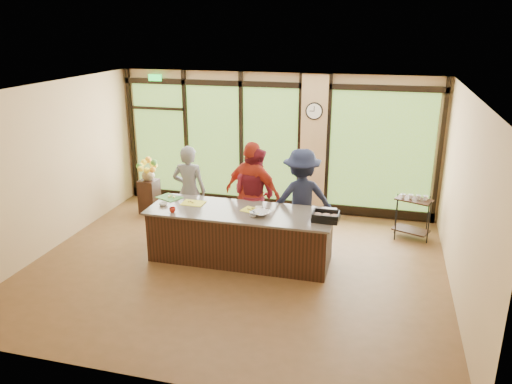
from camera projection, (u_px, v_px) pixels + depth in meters
The scene contains 25 objects.
floor at pixel (236, 266), 8.57m from camera, with size 7.00×7.00×0.00m, color brown.
ceiling at pixel (233, 90), 7.61m from camera, with size 7.00×7.00×0.00m, color silver.
back_wall at pixel (275, 143), 10.84m from camera, with size 7.00×7.00×0.00m, color tan.
left_wall at pixel (48, 168), 8.93m from camera, with size 6.00×6.00×0.00m, color tan.
right_wall at pixel (465, 202), 7.25m from camera, with size 6.00×6.00×0.00m, color tan.
window_wall at pixel (282, 148), 10.79m from camera, with size 6.90×0.12×3.00m.
island_base at pixel (241, 236), 8.71m from camera, with size 3.10×1.00×0.88m, color black.
countertop at pixel (240, 212), 8.56m from camera, with size 3.20×1.10×0.04m, color #6E645B.
wall_clock at pixel (314, 111), 10.27m from camera, with size 0.36×0.04×0.36m.
cook_left at pixel (189, 191), 9.62m from camera, with size 0.65×0.43×1.80m, color slate.
cook_midleft at pixel (254, 195), 9.32m from camera, with size 0.90×0.70×1.85m, color maroon.
cook_midright at pixel (253, 194), 9.23m from camera, with size 1.14×0.48×1.95m, color #B22D1B.
cook_right at pixel (301, 199), 9.07m from camera, with size 1.21×0.69×1.87m, color #171C33.
roasting_pan at pixel (326, 218), 8.10m from camera, with size 0.42×0.33×0.08m, color black.
mixing_bowl at pixel (260, 214), 8.31m from camera, with size 0.31×0.31×0.08m, color silver.
cutting_board_left at pixel (169, 197), 9.17m from camera, with size 0.43×0.32×0.01m, color #3C8630.
cutting_board_center at pixel (193, 203), 8.89m from camera, with size 0.40×0.30×0.01m, color yellow.
cutting_board_right at pixel (252, 210), 8.55m from camera, with size 0.35×0.27×0.01m, color yellow.
prep_bowl_near at pixel (163, 204), 8.79m from camera, with size 0.15×0.15×0.05m, color white.
prep_bowl_mid at pixel (253, 216), 8.27m from camera, with size 0.13×0.13×0.04m, color white.
prep_bowl_far at pixel (259, 208), 8.65m from camera, with size 0.12×0.12×0.03m, color white.
red_ramekin at pixel (172, 210), 8.46m from camera, with size 0.11×0.11×0.09m, color #AF1F11.
flower_stand at pixel (150, 196), 10.90m from camera, with size 0.37×0.37×0.75m, color black.
flower_vase at pixel (148, 174), 10.74m from camera, with size 0.28×0.28×0.29m, color olive.
bar_cart at pixel (413, 212), 9.54m from camera, with size 0.74×0.59×0.89m.
Camera 1 is at (2.29, -7.37, 3.97)m, focal length 35.00 mm.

